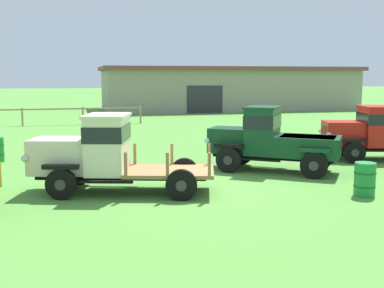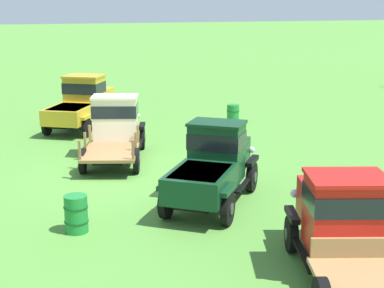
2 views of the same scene
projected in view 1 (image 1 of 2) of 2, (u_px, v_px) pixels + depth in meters
name	position (u px, v px, depth m)	size (l,w,h in m)	color
ground_plane	(196.00, 190.00, 13.80)	(240.00, 240.00, 0.00)	#518E38
farm_shed	(228.00, 88.00, 47.02)	(24.50, 9.64, 4.09)	gray
paddock_fence	(23.00, 113.00, 31.40)	(15.53, 0.34, 1.19)	#997F60
vintage_truck_second_in_line	(100.00, 153.00, 13.41)	(5.38, 2.98, 2.20)	black
vintage_truck_midrow_center	(271.00, 139.00, 16.43)	(4.49, 3.72, 2.22)	black
vintage_truck_far_side	(372.00, 131.00, 18.69)	(4.91, 2.91, 2.10)	black
oil_drum_near_fence	(365.00, 179.00, 13.05)	(0.59, 0.59, 0.92)	#1E7F33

